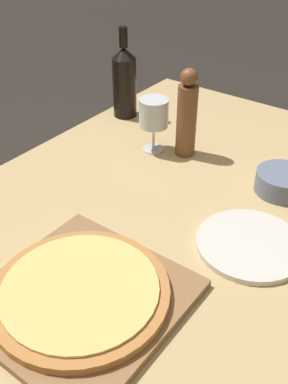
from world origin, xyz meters
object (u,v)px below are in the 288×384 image
(pizza, at_px, (80,291))
(wine_bottle, at_px, (124,81))
(small_bowl, at_px, (282,182))
(pepper_mill, at_px, (187,115))
(wine_glass, at_px, (154,114))

(pizza, bearing_deg, wine_bottle, 122.66)
(wine_bottle, height_order, small_bowl, wine_bottle)
(pizza, relative_size, small_bowl, 2.48)
(wine_bottle, relative_size, small_bowl, 2.15)
(pepper_mill, distance_m, small_bowl, 0.33)
(wine_glass, bearing_deg, pepper_mill, 23.79)
(pizza, relative_size, pepper_mill, 1.32)
(pizza, height_order, wine_glass, wine_glass)
(pepper_mill, relative_size, small_bowl, 1.88)
(pepper_mill, xyz_separation_m, wine_glass, (-0.09, -0.04, -0.01))
(wine_bottle, xyz_separation_m, small_bowl, (0.62, -0.12, -0.09))
(small_bowl, bearing_deg, pizza, -105.38)
(pizza, distance_m, small_bowl, 0.62)
(wine_glass, bearing_deg, pizza, -67.60)
(pizza, bearing_deg, small_bowl, 74.62)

